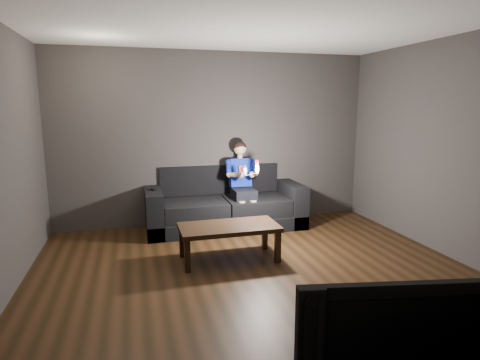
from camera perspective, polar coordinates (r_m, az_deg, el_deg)
name	(u,v)px	position (r m, az deg, el deg)	size (l,w,h in m)	color
floor	(264,286)	(4.37, 3.50, -14.83)	(5.00, 5.00, 0.00)	black
back_wall	(215,139)	(6.38, -3.53, 5.87)	(5.00, 0.04, 2.70)	#3B3634
front_wall	(468,239)	(1.85, 29.66, -7.30)	(5.00, 0.04, 2.70)	#3B3634
right_wall	(472,151)	(5.33, 30.13, 3.53)	(0.04, 5.00, 2.70)	#3B3634
ceiling	(268,15)	(4.03, 3.96, 22.41)	(5.00, 5.00, 0.02)	white
sofa	(224,207)	(6.29, -2.29, -3.89)	(2.40, 1.04, 0.93)	black
child	(242,177)	(6.19, 0.28, 0.47)	(0.50, 0.61, 1.22)	black
wii_remote_red	(257,167)	(5.73, 2.42, 1.89)	(0.06, 0.08, 0.20)	red
nunchuk_white	(245,170)	(5.69, 0.71, 1.39)	(0.06, 0.09, 0.15)	silver
wii_remote_black	(153,189)	(5.98, -12.27, -1.28)	(0.06, 0.15, 0.03)	black
coffee_table	(229,230)	(4.92, -1.59, -7.10)	(1.21, 0.61, 0.44)	black
tv	(404,335)	(2.17, 22.28, -19.71)	(1.09, 0.14, 0.63)	black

